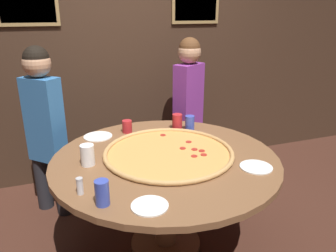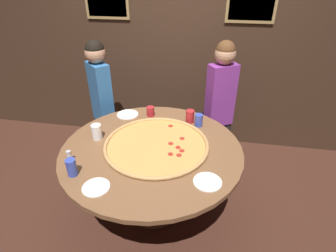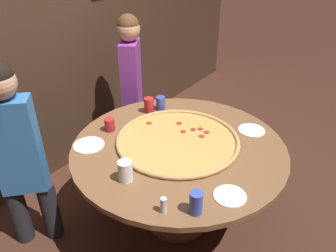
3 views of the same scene
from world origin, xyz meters
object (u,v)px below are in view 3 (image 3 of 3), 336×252
(drink_cup_by_shaker, at_px, (110,125))
(white_plate_far_back, at_px, (251,130))
(drink_cup_centre_back, at_px, (196,203))
(drink_cup_far_right, at_px, (125,171))
(condiment_shaker, at_px, (164,205))
(diner_side_right, at_px, (17,150))
(dining_table, at_px, (178,160))
(drink_cup_near_right, at_px, (149,105))
(white_plate_beside_cup, at_px, (230,196))
(giant_pizza, at_px, (178,140))
(diner_centre_back, at_px, (131,80))
(drink_cup_front_edge, at_px, (161,103))
(white_plate_near_front, at_px, (89,145))

(drink_cup_by_shaker, relative_size, white_plate_far_back, 0.49)
(drink_cup_centre_back, bearing_deg, drink_cup_far_right, 91.77)
(condiment_shaker, bearing_deg, diner_side_right, 99.09)
(dining_table, bearing_deg, drink_cup_near_right, 60.40)
(white_plate_beside_cup, height_order, diner_side_right, diner_side_right)
(dining_table, bearing_deg, giant_pizza, 41.89)
(diner_centre_back, bearing_deg, drink_cup_near_right, 25.46)
(drink_cup_far_right, distance_m, diner_side_right, 0.77)
(dining_table, relative_size, giant_pizza, 1.70)
(drink_cup_by_shaker, relative_size, drink_cup_centre_back, 0.74)
(drink_cup_by_shaker, height_order, white_plate_beside_cup, drink_cup_by_shaker)
(drink_cup_front_edge, bearing_deg, drink_cup_near_right, 148.75)
(drink_cup_far_right, xyz_separation_m, drink_cup_centre_back, (0.02, -0.49, -0.00))
(white_plate_beside_cup, relative_size, diner_side_right, 0.14)
(giant_pizza, relative_size, drink_cup_near_right, 7.09)
(drink_cup_centre_back, bearing_deg, white_plate_near_front, 83.11)
(white_plate_near_front, bearing_deg, drink_cup_far_right, -105.59)
(dining_table, bearing_deg, drink_cup_far_right, 174.09)
(dining_table, height_order, drink_cup_front_edge, drink_cup_front_edge)
(dining_table, xyz_separation_m, diner_centre_back, (0.57, 0.94, 0.22))
(giant_pizza, xyz_separation_m, drink_cup_centre_back, (-0.53, -0.47, 0.06))
(white_plate_beside_cup, bearing_deg, giant_pizza, 61.56)
(giant_pizza, xyz_separation_m, white_plate_beside_cup, (-0.31, -0.57, -0.01))
(drink_cup_far_right, relative_size, white_plate_far_back, 0.67)
(drink_cup_far_right, bearing_deg, dining_table, -5.91)
(drink_cup_front_edge, distance_m, diner_centre_back, 0.54)
(drink_cup_near_right, relative_size, diner_centre_back, 0.09)
(white_plate_beside_cup, distance_m, diner_side_right, 1.41)
(drink_cup_centre_back, relative_size, white_plate_beside_cup, 0.71)
(white_plate_beside_cup, relative_size, white_plate_near_front, 0.87)
(drink_cup_far_right, relative_size, drink_cup_centre_back, 1.00)
(white_plate_beside_cup, bearing_deg, drink_cup_centre_back, 155.86)
(drink_cup_near_right, relative_size, drink_cup_by_shaker, 1.26)
(drink_cup_front_edge, bearing_deg, drink_cup_centre_back, -134.71)
(drink_cup_near_right, relative_size, drink_cup_front_edge, 1.06)
(drink_cup_far_right, xyz_separation_m, white_plate_near_front, (0.13, 0.47, -0.06))
(drink_cup_front_edge, bearing_deg, drink_cup_by_shaker, 167.23)
(white_plate_near_front, height_order, white_plate_far_back, same)
(white_plate_far_back, bearing_deg, dining_table, 144.32)
(drink_cup_near_right, height_order, diner_centre_back, diner_centre_back)
(drink_cup_far_right, height_order, drink_cup_centre_back, same)
(white_plate_near_front, relative_size, white_plate_far_back, 1.08)
(drink_cup_by_shaker, xyz_separation_m, diner_side_right, (-0.63, 0.23, 0.02))
(dining_table, distance_m, drink_cup_centre_back, 0.69)
(giant_pizza, xyz_separation_m, white_plate_near_front, (-0.42, 0.49, -0.01))
(white_plate_near_front, xyz_separation_m, diner_centre_back, (0.95, 0.41, 0.08))
(diner_side_right, bearing_deg, dining_table, 178.98)
(drink_cup_near_right, bearing_deg, drink_cup_far_right, -151.15)
(drink_cup_far_right, bearing_deg, drink_cup_near_right, 28.85)
(giant_pizza, distance_m, drink_cup_front_edge, 0.52)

